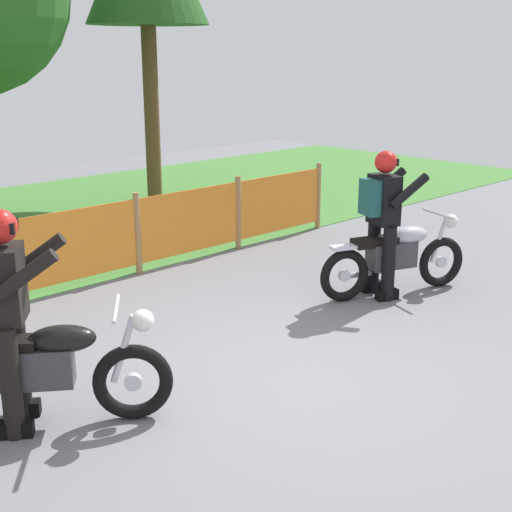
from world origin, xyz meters
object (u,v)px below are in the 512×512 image
(motorcycle_lead, at_px, (43,370))
(motorcycle_trailing, at_px, (396,257))
(rider_lead, at_px, (7,309))
(rider_trailing, at_px, (382,216))

(motorcycle_lead, xyz_separation_m, motorcycle_trailing, (4.43, -0.04, -0.00))
(motorcycle_lead, bearing_deg, motorcycle_trailing, 35.67)
(rider_lead, relative_size, rider_trailing, 1.00)
(motorcycle_trailing, bearing_deg, rider_lead, -161.55)
(motorcycle_lead, bearing_deg, rider_trailing, 36.62)
(motorcycle_lead, height_order, rider_trailing, rider_trailing)
(rider_trailing, bearing_deg, motorcycle_lead, -159.07)
(rider_lead, xyz_separation_m, rider_trailing, (4.40, -0.09, 0.00))
(motorcycle_lead, bearing_deg, rider_lead, -179.49)
(motorcycle_lead, height_order, rider_lead, rider_lead)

